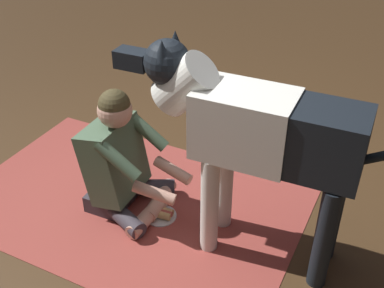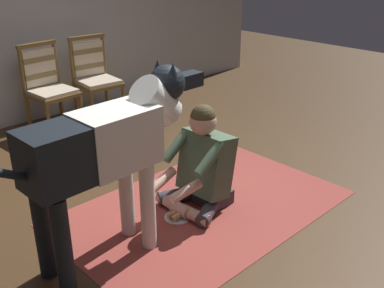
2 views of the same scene
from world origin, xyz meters
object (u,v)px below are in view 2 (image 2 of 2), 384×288
at_px(hot_dog_on_plate, 178,215).
at_px(large_dog, 109,146).
at_px(person_sitting_on_floor, 202,166).
at_px(dining_chair_left_of_pair, 47,84).
at_px(dining_chair_right_of_pair, 94,74).

bearing_deg(hot_dog_on_plate, large_dog, -178.14).
relative_size(person_sitting_on_floor, hot_dog_on_plate, 4.10).
relative_size(large_dog, hot_dog_on_plate, 7.37).
distance_m(dining_chair_left_of_pair, large_dog, 2.52).
bearing_deg(dining_chair_left_of_pair, large_dog, -108.46).
bearing_deg(dining_chair_left_of_pair, person_sitting_on_floor, -88.59).
height_order(person_sitting_on_floor, hot_dog_on_plate, person_sitting_on_floor).
xyz_separation_m(large_dog, hot_dog_on_plate, (0.59, 0.02, -0.77)).
height_order(dining_chair_left_of_pair, person_sitting_on_floor, dining_chair_left_of_pair).
bearing_deg(large_dog, hot_dog_on_plate, 1.86).
bearing_deg(dining_chair_left_of_pair, dining_chair_right_of_pair, -0.01).
height_order(dining_chair_right_of_pair, large_dog, large_dog).
bearing_deg(person_sitting_on_floor, hot_dog_on_plate, -178.14).
height_order(dining_chair_left_of_pair, hot_dog_on_plate, dining_chair_left_of_pair).
xyz_separation_m(dining_chair_left_of_pair, hot_dog_on_plate, (-0.21, -2.36, -0.52)).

